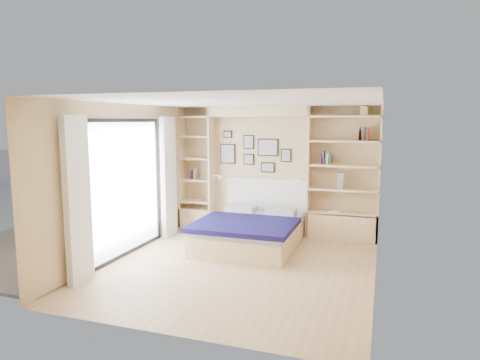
% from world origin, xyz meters
% --- Properties ---
extents(ground, '(4.50, 4.50, 0.00)m').
position_xyz_m(ground, '(0.00, 0.00, 0.00)').
color(ground, tan).
rests_on(ground, ground).
extents(room_shell, '(4.50, 4.50, 4.50)m').
position_xyz_m(room_shell, '(-0.39, 1.52, 1.08)').
color(room_shell, tan).
rests_on(room_shell, ground).
extents(bed, '(1.70, 2.20, 1.07)m').
position_xyz_m(bed, '(-0.16, 1.09, 0.27)').
color(bed, beige).
rests_on(bed, ground).
extents(photo_gallery, '(1.48, 0.02, 0.82)m').
position_xyz_m(photo_gallery, '(-0.45, 2.22, 1.60)').
color(photo_gallery, black).
rests_on(photo_gallery, ground).
extents(reading_lamps, '(1.92, 0.12, 0.15)m').
position_xyz_m(reading_lamps, '(-0.30, 2.00, 1.10)').
color(reading_lamps, silver).
rests_on(reading_lamps, ground).
extents(shelf_decor, '(3.53, 0.23, 2.03)m').
position_xyz_m(shelf_decor, '(1.08, 2.07, 1.70)').
color(shelf_decor, '#A51E1E').
rests_on(shelf_decor, ground).
extents(deck, '(3.20, 4.00, 0.05)m').
position_xyz_m(deck, '(-3.60, 0.00, 0.00)').
color(deck, '#756756').
rests_on(deck, ground).
extents(deck_chair, '(0.59, 0.76, 0.68)m').
position_xyz_m(deck_chair, '(-3.53, 0.92, 0.32)').
color(deck_chair, tan).
rests_on(deck_chair, ground).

